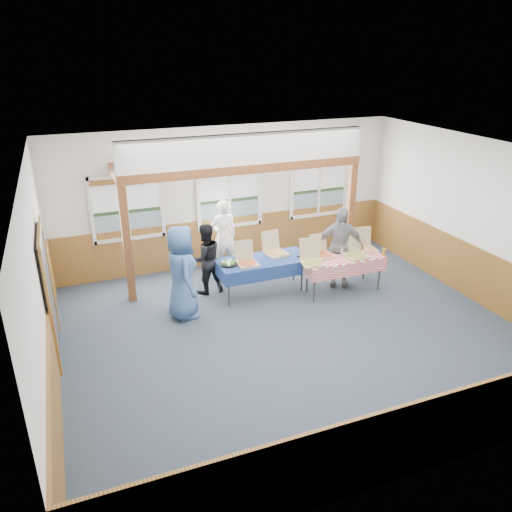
{
  "coord_description": "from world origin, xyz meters",
  "views": [
    {
      "loc": [
        -3.45,
        -7.02,
        4.77
      ],
      "look_at": [
        -0.31,
        1.0,
        1.14
      ],
      "focal_mm": 35.0,
      "sensor_mm": 36.0,
      "label": 1
    }
  ],
  "objects_px": {
    "table_right": "(342,260)",
    "person_grey": "(339,247)",
    "table_left": "(263,262)",
    "woman_white": "(223,237)",
    "man_blue": "(182,272)",
    "woman_black": "(205,259)"
  },
  "relations": [
    {
      "from": "table_right",
      "to": "person_grey",
      "type": "distance_m",
      "value": 0.33
    },
    {
      "from": "table_left",
      "to": "woman_white",
      "type": "distance_m",
      "value": 1.39
    },
    {
      "from": "man_blue",
      "to": "person_grey",
      "type": "bearing_deg",
      "value": -88.51
    },
    {
      "from": "woman_white",
      "to": "woman_black",
      "type": "relative_size",
      "value": 1.13
    },
    {
      "from": "table_right",
      "to": "person_grey",
      "type": "xyz_separation_m",
      "value": [
        0.09,
        0.27,
        0.17
      ]
    },
    {
      "from": "woman_black",
      "to": "person_grey",
      "type": "distance_m",
      "value": 2.83
    },
    {
      "from": "table_left",
      "to": "woman_black",
      "type": "xyz_separation_m",
      "value": [
        -1.09,
        0.47,
        0.05
      ]
    },
    {
      "from": "table_left",
      "to": "person_grey",
      "type": "bearing_deg",
      "value": 9.86
    },
    {
      "from": "table_right",
      "to": "person_grey",
      "type": "relative_size",
      "value": 1.07
    },
    {
      "from": "person_grey",
      "to": "man_blue",
      "type": "bearing_deg",
      "value": -155.76
    },
    {
      "from": "woman_white",
      "to": "woman_black",
      "type": "height_order",
      "value": "woman_white"
    },
    {
      "from": "woman_black",
      "to": "table_left",
      "type": "bearing_deg",
      "value": 149.1
    },
    {
      "from": "man_blue",
      "to": "table_left",
      "type": "bearing_deg",
      "value": -79.77
    },
    {
      "from": "table_right",
      "to": "woman_white",
      "type": "height_order",
      "value": "woman_white"
    },
    {
      "from": "table_right",
      "to": "man_blue",
      "type": "relative_size",
      "value": 1.02
    },
    {
      "from": "woman_white",
      "to": "person_grey",
      "type": "distance_m",
      "value": 2.58
    },
    {
      "from": "table_right",
      "to": "man_blue",
      "type": "xyz_separation_m",
      "value": [
        -3.34,
        0.12,
        0.21
      ]
    },
    {
      "from": "table_left",
      "to": "table_right",
      "type": "distance_m",
      "value": 1.64
    },
    {
      "from": "woman_black",
      "to": "man_blue",
      "type": "height_order",
      "value": "man_blue"
    },
    {
      "from": "woman_black",
      "to": "person_grey",
      "type": "relative_size",
      "value": 0.86
    },
    {
      "from": "woman_white",
      "to": "person_grey",
      "type": "relative_size",
      "value": 0.98
    },
    {
      "from": "man_blue",
      "to": "woman_black",
      "type": "bearing_deg",
      "value": -40.78
    }
  ]
}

